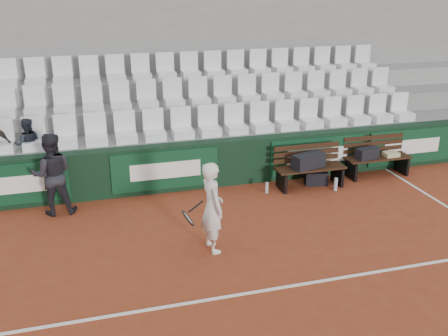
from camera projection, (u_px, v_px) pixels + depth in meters
ground at (225, 297)px, 7.00m from camera, size 80.00×80.00×0.00m
court_baseline at (225, 297)px, 7.00m from camera, size 18.00×0.06×0.01m
back_barrier at (177, 167)px, 10.44m from camera, size 18.00×0.34×1.00m
grandstand_tier_front at (169, 157)px, 10.99m from camera, size 18.00×0.95×1.00m
grandstand_tier_mid at (162, 136)px, 11.77m from camera, size 18.00×0.95×1.45m
grandstand_tier_back at (155, 116)px, 12.54m from camera, size 18.00×0.95×1.90m
grandstand_rear_wall at (149, 62)px, 12.66m from camera, size 18.00×0.30×4.40m
seat_row_front at (169, 124)px, 10.54m from camera, size 11.90×0.44×0.63m
seat_row_mid at (161, 94)px, 11.24m from camera, size 11.90×0.44×0.63m
seat_row_back at (154, 67)px, 11.94m from camera, size 11.90×0.44×0.63m
bench_left at (310, 177)px, 10.66m from camera, size 1.50×0.56×0.45m
bench_right at (377, 166)px, 11.27m from camera, size 1.50×0.56×0.45m
sports_bag_left at (308, 161)px, 10.49m from camera, size 0.76×0.48×0.30m
sports_bag_right at (367, 153)px, 11.04m from camera, size 0.56×0.35×0.24m
towel at (391, 154)px, 11.21m from camera, size 0.34×0.25×0.09m
sports_bag_ground at (316, 178)px, 10.82m from camera, size 0.53×0.39×0.29m
water_bottle_near at (267, 188)px, 10.38m from camera, size 0.06×0.06×0.23m
water_bottle_far at (336, 184)px, 10.50m from camera, size 0.08×0.08×0.28m
tennis_player at (212, 207)px, 7.99m from camera, size 0.72×0.60×1.52m
ball_kid at (52, 174)px, 9.26m from camera, size 0.77×0.60×1.58m
spectator_c at (25, 123)px, 9.80m from camera, size 0.53×0.41×1.07m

